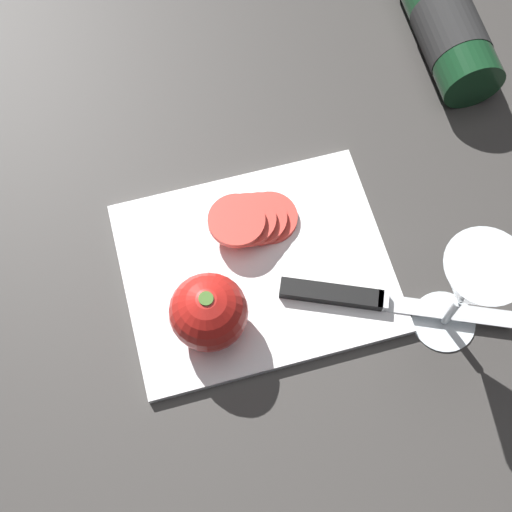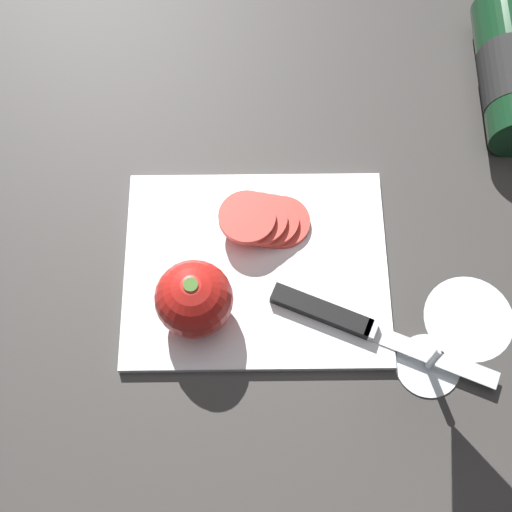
{
  "view_description": "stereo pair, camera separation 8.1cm",
  "coord_description": "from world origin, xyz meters",
  "px_view_note": "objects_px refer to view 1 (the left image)",
  "views": [
    {
      "loc": [
        -0.04,
        -0.3,
        0.78
      ],
      "look_at": [
        0.05,
        0.01,
        0.04
      ],
      "focal_mm": 50.0,
      "sensor_mm": 36.0,
      "label": 1
    },
    {
      "loc": [
        0.04,
        -0.31,
        0.78
      ],
      "look_at": [
        0.05,
        0.01,
        0.04
      ],
      "focal_mm": 50.0,
      "sensor_mm": 36.0,
      "label": 2
    }
  ],
  "objects_px": {
    "whole_tomato": "(209,312)",
    "tomato_slice_stack_near": "(253,219)",
    "wine_glass": "(470,287)",
    "wine_bottle": "(444,20)",
    "knife": "(351,297)"
  },
  "relations": [
    {
      "from": "wine_glass",
      "to": "knife",
      "type": "height_order",
      "value": "wine_glass"
    },
    {
      "from": "wine_bottle",
      "to": "knife",
      "type": "bearing_deg",
      "value": -125.39
    },
    {
      "from": "wine_glass",
      "to": "knife",
      "type": "distance_m",
      "value": 0.14
    },
    {
      "from": "whole_tomato",
      "to": "tomato_slice_stack_near",
      "type": "xyz_separation_m",
      "value": [
        0.08,
        0.11,
        -0.03
      ]
    },
    {
      "from": "wine_glass",
      "to": "whole_tomato",
      "type": "bearing_deg",
      "value": 166.37
    },
    {
      "from": "tomato_slice_stack_near",
      "to": "whole_tomato",
      "type": "bearing_deg",
      "value": -126.07
    },
    {
      "from": "knife",
      "to": "tomato_slice_stack_near",
      "type": "height_order",
      "value": "tomato_slice_stack_near"
    },
    {
      "from": "wine_bottle",
      "to": "tomato_slice_stack_near",
      "type": "xyz_separation_m",
      "value": [
        -0.32,
        -0.21,
        -0.01
      ]
    },
    {
      "from": "knife",
      "to": "tomato_slice_stack_near",
      "type": "xyz_separation_m",
      "value": [
        -0.08,
        0.12,
        0.01
      ]
    },
    {
      "from": "whole_tomato",
      "to": "tomato_slice_stack_near",
      "type": "distance_m",
      "value": 0.14
    },
    {
      "from": "wine_glass",
      "to": "tomato_slice_stack_near",
      "type": "xyz_separation_m",
      "value": [
        -0.18,
        0.17,
        -0.08
      ]
    },
    {
      "from": "wine_glass",
      "to": "knife",
      "type": "bearing_deg",
      "value": 152.19
    },
    {
      "from": "wine_bottle",
      "to": "wine_glass",
      "type": "bearing_deg",
      "value": -109.86
    },
    {
      "from": "wine_bottle",
      "to": "knife",
      "type": "xyz_separation_m",
      "value": [
        -0.24,
        -0.33,
        -0.02
      ]
    },
    {
      "from": "wine_bottle",
      "to": "whole_tomato",
      "type": "height_order",
      "value": "whole_tomato"
    }
  ]
}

